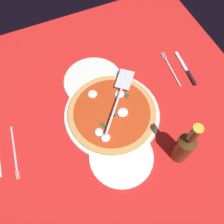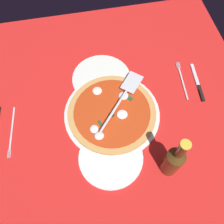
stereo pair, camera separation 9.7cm
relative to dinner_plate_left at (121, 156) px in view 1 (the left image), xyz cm
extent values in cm
cube|color=red|center=(20.03, -5.67, -1.00)|extent=(115.77, 115.77, 0.80)
cube|color=silver|center=(-28.21, -21.75, -0.55)|extent=(6.43, 6.43, 0.10)
cube|color=silver|center=(-28.21, -8.89, -0.55)|extent=(6.43, 6.43, 0.10)
cube|color=silver|center=(-21.77, -28.18, -0.55)|extent=(6.43, 6.43, 0.10)
cube|color=silver|center=(-21.77, -15.32, -0.55)|extent=(6.43, 6.43, 0.10)
cube|color=silver|center=(-21.77, -2.46, -0.55)|extent=(6.43, 6.43, 0.10)
cube|color=silver|center=(-15.34, -34.61, -0.55)|extent=(6.43, 6.43, 0.10)
cube|color=silver|center=(-15.34, -21.75, -0.55)|extent=(6.43, 6.43, 0.10)
cube|color=silver|center=(-15.34, -8.89, -0.55)|extent=(6.43, 6.43, 0.10)
cube|color=silver|center=(-15.34, 3.98, -0.55)|extent=(6.43, 6.43, 0.10)
cube|color=silver|center=(-15.34, 16.84, -0.55)|extent=(6.43, 6.43, 0.10)
cube|color=silver|center=(-8.91, -28.18, -0.55)|extent=(6.43, 6.43, 0.10)
cube|color=silver|center=(-8.91, -15.32, -0.55)|extent=(6.43, 6.43, 0.10)
cube|color=silver|center=(-8.91, -2.46, -0.55)|extent=(6.43, 6.43, 0.10)
cube|color=silver|center=(-8.91, 10.41, -0.55)|extent=(6.43, 6.43, 0.10)
cube|color=silver|center=(-8.91, 23.27, -0.55)|extent=(6.43, 6.43, 0.10)
cube|color=silver|center=(-8.91, 36.14, -0.55)|extent=(6.43, 6.43, 0.10)
cube|color=silver|center=(-2.48, -34.61, -0.55)|extent=(6.43, 6.43, 0.10)
cube|color=silver|center=(-2.48, -21.75, -0.55)|extent=(6.43, 6.43, 0.10)
cube|color=silver|center=(-2.48, -8.89, -0.55)|extent=(6.43, 6.43, 0.10)
cube|color=silver|center=(-2.48, 3.98, -0.55)|extent=(6.43, 6.43, 0.10)
cube|color=silver|center=(-2.48, 16.84, -0.55)|extent=(6.43, 6.43, 0.10)
cube|color=silver|center=(-2.48, 29.70, -0.55)|extent=(6.43, 6.43, 0.10)
cube|color=silver|center=(-2.48, 42.57, -0.55)|extent=(6.43, 6.43, 0.10)
cube|color=silver|center=(3.95, -41.05, -0.55)|extent=(6.43, 6.43, 0.10)
cube|color=silver|center=(3.95, -28.18, -0.55)|extent=(6.43, 6.43, 0.10)
cube|color=silver|center=(3.95, -15.32, -0.55)|extent=(6.43, 6.43, 0.10)
cube|color=silver|center=(3.95, -2.46, -0.55)|extent=(6.43, 6.43, 0.10)
cube|color=silver|center=(3.95, 10.41, -0.55)|extent=(6.43, 6.43, 0.10)
cube|color=silver|center=(3.95, 23.27, -0.55)|extent=(6.43, 6.43, 0.10)
cube|color=silver|center=(3.95, 36.14, -0.55)|extent=(6.43, 6.43, 0.10)
cube|color=silver|center=(10.38, -47.48, -0.55)|extent=(6.43, 6.43, 0.10)
cube|color=silver|center=(10.38, -34.61, -0.55)|extent=(6.43, 6.43, 0.10)
cube|color=silver|center=(10.38, -21.75, -0.55)|extent=(6.43, 6.43, 0.10)
cube|color=silver|center=(10.38, -8.89, -0.55)|extent=(6.43, 6.43, 0.10)
cube|color=silver|center=(10.38, 3.98, -0.55)|extent=(6.43, 6.43, 0.10)
cube|color=silver|center=(10.38, 16.84, -0.55)|extent=(6.43, 6.43, 0.10)
cube|color=silver|center=(10.38, 29.70, -0.55)|extent=(6.43, 6.43, 0.10)
cube|color=silver|center=(10.38, 42.57, -0.55)|extent=(6.43, 6.43, 0.10)
cube|color=silver|center=(16.82, -53.91, -0.55)|extent=(6.43, 6.43, 0.10)
cube|color=silver|center=(16.82, -41.05, -0.55)|extent=(6.43, 6.43, 0.10)
cube|color=silver|center=(16.82, -28.18, -0.55)|extent=(6.43, 6.43, 0.10)
cube|color=silver|center=(16.82, -15.32, -0.55)|extent=(6.43, 6.43, 0.10)
cube|color=silver|center=(16.82, -2.46, -0.55)|extent=(6.43, 6.43, 0.10)
cube|color=silver|center=(16.82, 10.41, -0.55)|extent=(6.43, 6.43, 0.10)
cube|color=silver|center=(16.82, 23.27, -0.55)|extent=(6.43, 6.43, 0.10)
cube|color=silver|center=(16.82, 36.14, -0.55)|extent=(6.43, 6.43, 0.10)
cube|color=silver|center=(23.25, -60.34, -0.55)|extent=(6.43, 6.43, 0.10)
cube|color=silver|center=(23.25, -47.48, -0.55)|extent=(6.43, 6.43, 0.10)
cube|color=silver|center=(23.25, -34.61, -0.55)|extent=(6.43, 6.43, 0.10)
cube|color=silver|center=(23.25, -21.75, -0.55)|extent=(6.43, 6.43, 0.10)
cube|color=silver|center=(23.25, -8.89, -0.55)|extent=(6.43, 6.43, 0.10)
cube|color=silver|center=(23.25, 3.98, -0.55)|extent=(6.43, 6.43, 0.10)
cube|color=silver|center=(23.25, 16.84, -0.55)|extent=(6.43, 6.43, 0.10)
cube|color=silver|center=(23.25, 29.70, -0.55)|extent=(6.43, 6.43, 0.10)
cube|color=silver|center=(29.68, -53.91, -0.55)|extent=(6.43, 6.43, 0.10)
cube|color=silver|center=(29.68, -41.05, -0.55)|extent=(6.43, 6.43, 0.10)
cube|color=silver|center=(29.68, -28.18, -0.55)|extent=(6.43, 6.43, 0.10)
cube|color=silver|center=(29.68, -15.32, -0.55)|extent=(6.43, 6.43, 0.10)
cube|color=silver|center=(29.68, -2.46, -0.55)|extent=(6.43, 6.43, 0.10)
cube|color=silver|center=(29.68, 10.41, -0.55)|extent=(6.43, 6.43, 0.10)
cube|color=silver|center=(29.68, 23.27, -0.55)|extent=(6.43, 6.43, 0.10)
cube|color=silver|center=(29.68, 36.14, -0.55)|extent=(6.43, 6.43, 0.10)
cube|color=silver|center=(36.11, -60.34, -0.55)|extent=(6.43, 6.43, 0.10)
cube|color=silver|center=(36.11, -47.48, -0.55)|extent=(6.43, 6.43, 0.10)
cube|color=silver|center=(36.11, -34.61, -0.55)|extent=(6.43, 6.43, 0.10)
cube|color=silver|center=(36.11, -21.75, -0.55)|extent=(6.43, 6.43, 0.10)
cube|color=silver|center=(36.11, -8.89, -0.55)|extent=(6.43, 6.43, 0.10)
cube|color=silver|center=(36.11, 3.98, -0.55)|extent=(6.43, 6.43, 0.10)
cube|color=silver|center=(36.11, 16.84, -0.55)|extent=(6.43, 6.43, 0.10)
cube|color=silver|center=(36.11, 29.70, -0.55)|extent=(6.43, 6.43, 0.10)
cube|color=silver|center=(42.54, -53.91, -0.55)|extent=(6.43, 6.43, 0.10)
cube|color=silver|center=(42.54, -41.05, -0.55)|extent=(6.43, 6.43, 0.10)
cube|color=silver|center=(42.54, -28.18, -0.55)|extent=(6.43, 6.43, 0.10)
cube|color=silver|center=(42.54, -15.32, -0.55)|extent=(6.43, 6.43, 0.10)
cube|color=silver|center=(42.54, -2.46, -0.55)|extent=(6.43, 6.43, 0.10)
cube|color=silver|center=(42.54, 10.41, -0.55)|extent=(6.43, 6.43, 0.10)
cube|color=silver|center=(42.54, 23.27, -0.55)|extent=(6.43, 6.43, 0.10)
cube|color=silver|center=(48.98, -60.34, -0.55)|extent=(6.43, 6.43, 0.10)
cube|color=silver|center=(48.98, -47.48, -0.55)|extent=(6.43, 6.43, 0.10)
cube|color=silver|center=(48.98, -34.61, -0.55)|extent=(6.43, 6.43, 0.10)
cube|color=silver|center=(48.98, -21.75, -0.55)|extent=(6.43, 6.43, 0.10)
cube|color=silver|center=(48.98, -8.89, -0.55)|extent=(6.43, 6.43, 0.10)
cube|color=silver|center=(48.98, 3.98, -0.55)|extent=(6.43, 6.43, 0.10)
cube|color=silver|center=(48.98, 16.84, -0.55)|extent=(6.43, 6.43, 0.10)
cube|color=silver|center=(48.98, 29.70, -0.55)|extent=(6.43, 6.43, 0.10)
cube|color=silver|center=(55.41, -53.91, -0.55)|extent=(6.43, 6.43, 0.10)
cube|color=silver|center=(55.41, -41.05, -0.55)|extent=(6.43, 6.43, 0.10)
cube|color=silver|center=(55.41, -28.18, -0.55)|extent=(6.43, 6.43, 0.10)
cube|color=silver|center=(55.41, -15.32, -0.55)|extent=(6.43, 6.43, 0.10)
cube|color=silver|center=(55.41, -2.46, -0.55)|extent=(6.43, 6.43, 0.10)
cube|color=silver|center=(55.41, 10.41, -0.55)|extent=(6.43, 6.43, 0.10)
cube|color=silver|center=(55.41, 23.27, -0.55)|extent=(6.43, 6.43, 0.10)
cube|color=silver|center=(61.84, -60.34, -0.55)|extent=(6.43, 6.43, 0.10)
cube|color=silver|center=(61.84, -47.48, -0.55)|extent=(6.43, 6.43, 0.10)
cube|color=silver|center=(61.84, -34.61, -0.55)|extent=(6.43, 6.43, 0.10)
cube|color=silver|center=(61.84, -21.75, -0.55)|extent=(6.43, 6.43, 0.10)
cube|color=silver|center=(61.84, -8.89, -0.55)|extent=(6.43, 6.43, 0.10)
cube|color=silver|center=(61.84, 3.98, -0.55)|extent=(6.43, 6.43, 0.10)
cube|color=silver|center=(61.84, 16.84, -0.55)|extent=(6.43, 6.43, 0.10)
cube|color=silver|center=(61.84, 29.70, -0.55)|extent=(6.43, 6.43, 0.10)
cube|color=silver|center=(68.27, -53.91, -0.55)|extent=(6.43, 6.43, 0.10)
cube|color=silver|center=(68.27, -41.05, -0.55)|extent=(6.43, 6.43, 0.10)
cube|color=silver|center=(68.27, -28.18, -0.55)|extent=(6.43, 6.43, 0.10)
cube|color=silver|center=(68.27, -15.32, -0.55)|extent=(6.43, 6.43, 0.10)
cube|color=silver|center=(68.27, -2.46, -0.55)|extent=(6.43, 6.43, 0.10)
cube|color=silver|center=(68.27, 10.41, -0.55)|extent=(6.43, 6.43, 0.10)
cube|color=silver|center=(68.27, 23.27, -0.55)|extent=(6.43, 6.43, 0.10)
cube|color=silver|center=(74.70, -34.61, -0.55)|extent=(6.43, 6.43, 0.10)
cube|color=silver|center=(74.70, -21.75, -0.55)|extent=(6.43, 6.43, 0.10)
cube|color=silver|center=(74.70, -8.89, -0.55)|extent=(6.43, 6.43, 0.10)
cube|color=silver|center=(74.70, 3.98, -0.55)|extent=(6.43, 6.43, 0.10)
cube|color=silver|center=(74.70, 16.84, -0.55)|extent=(6.43, 6.43, 0.10)
cylinder|color=silver|center=(17.54, -3.96, -0.02)|extent=(38.09, 38.09, 0.95)
cylinder|color=white|center=(0.00, 0.00, 0.00)|extent=(23.69, 23.69, 1.00)
cylinder|color=white|center=(35.20, -2.88, 0.00)|extent=(25.23, 25.23, 1.00)
cylinder|color=tan|center=(17.54, -3.96, 0.98)|extent=(35.04, 35.04, 1.05)
cylinder|color=#C23A13|center=(17.54, -3.96, 1.65)|extent=(30.39, 30.39, 0.30)
ellipsoid|color=silver|center=(23.51, -9.90, 2.22)|extent=(3.71, 4.05, 0.85)
ellipsoid|color=silver|center=(8.22, 2.78, 2.50)|extent=(3.50, 3.72, 1.39)
ellipsoid|color=white|center=(15.28, -7.52, 2.37)|extent=(4.07, 4.31, 1.13)
ellipsoid|color=white|center=(27.97, 0.17, 2.22)|extent=(3.90, 3.90, 0.85)
ellipsoid|color=white|center=(11.38, 4.15, 2.26)|extent=(3.51, 3.25, 0.91)
cube|color=#254F26|center=(13.44, 1.51, 1.95)|extent=(2.72, 1.90, 0.30)
cube|color=#224C2A|center=(22.38, -11.97, 1.95)|extent=(3.45, 2.98, 0.30)
cube|color=#173B1B|center=(16.07, -3.45, 1.95)|extent=(2.33, 2.52, 0.30)
cube|color=silver|center=(28.52, -14.56, 3.34)|extent=(11.29, 10.93, 0.30)
cylinder|color=silver|center=(16.88, -4.55, 3.69)|extent=(16.66, 14.52, 1.00)
cube|color=white|center=(25.57, -39.65, -0.20)|extent=(18.91, 15.43, 0.60)
cube|color=silver|center=(25.87, -36.57, 0.23)|extent=(16.37, 2.19, 0.25)
cube|color=silver|center=(35.45, -38.16, 0.23)|extent=(3.01, 0.51, 0.25)
cube|color=silver|center=(35.49, -37.73, 0.23)|extent=(3.01, 0.51, 0.25)
cube|color=silver|center=(35.54, -37.29, 0.23)|extent=(3.01, 0.51, 0.25)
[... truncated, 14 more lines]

